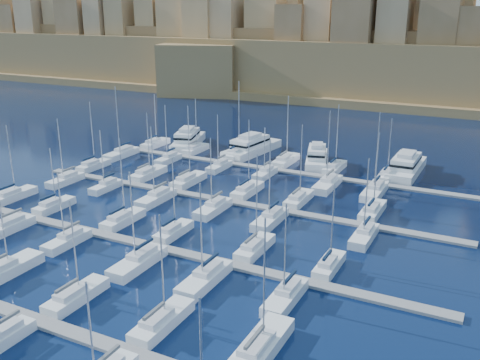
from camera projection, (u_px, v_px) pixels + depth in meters
The scene contains 50 objects.
ground at pixel (199, 221), 88.56m from camera, with size 600.00×600.00×0.00m, color black.
pontoon_near at pixel (42, 322), 59.64m from camera, with size 84.00×2.00×0.40m, color slate.
pontoon_mid_near at pixel (157, 247), 78.32m from camera, with size 84.00×2.00×0.40m, color slate.
pontoon_mid_far at pixel (227, 201), 96.99m from camera, with size 84.00×2.00×0.40m, color slate.
pontoon_far at pixel (275, 170), 115.67m from camera, with size 84.00×2.00×0.40m, color slate.
sailboat_2 at pixel (5, 270), 70.26m from camera, with size 3.16×10.53×16.05m.
sailboat_3 at pixel (76, 296), 64.04m from camera, with size 2.70×8.99×13.01m.
sailboat_4 at pixel (162, 321), 58.88m from camera, with size 2.78×9.28×13.48m.
sailboat_5 at pixel (261, 347), 54.43m from camera, with size 3.20×10.67×14.98m.
sailboat_9 at pixel (2, 339), 55.83m from camera, with size 2.28×7.60×11.59m.
sailboat_12 at pixel (13, 196), 98.18m from camera, with size 2.74×9.14×14.05m.
sailboat_13 at pixel (54, 206), 93.18m from camera, with size 2.42×8.08×11.27m.
sailboat_14 at pixel (123, 219), 87.15m from camera, with size 2.65×8.83×14.45m.
sailboat_15 at pixel (173, 231), 82.51m from camera, with size 2.43×8.08×12.66m.
sailboat_16 at pixel (255, 248), 76.94m from camera, with size 2.66×8.88×14.80m.
sailboat_17 at pixel (329, 265), 71.73m from camera, with size 2.39×7.97×12.51m.
sailboat_19 at pixel (7, 227), 83.92m from camera, with size 2.85×9.50×15.23m.
sailboat_20 at pixel (67, 241), 79.29m from camera, with size 2.47×8.22×11.70m.
sailboat_21 at pixel (138, 262), 72.65m from camera, with size 3.01×10.03×14.01m.
sailboat_22 at pixel (205, 278), 68.21m from camera, with size 2.98×9.93×14.04m.
sailboat_23 at pixel (285, 297), 63.92m from camera, with size 2.70×9.01×13.15m.
sailboat_24 at pixel (93, 166), 116.71m from camera, with size 2.59×8.62×14.87m.
sailboat_25 at pixel (148, 174), 111.05m from camera, with size 2.92×9.74×13.75m.
sailboat_26 at pixel (188, 180), 106.79m from camera, with size 2.91×9.69×15.95m.
sailboat_27 at pixel (247, 190), 100.95m from camera, with size 2.78×9.27×14.52m.
sailboat_28 at pixel (299, 199), 96.39m from camera, with size 2.71×9.03×14.59m.
sailboat_29 at pixel (372, 211), 90.84m from camera, with size 2.82×9.39×14.55m.
sailboat_30 at pixel (66, 180), 107.05m from camera, with size 2.56×8.54×13.59m.
sailboat_31 at pixel (106, 187), 103.18m from camera, with size 2.28×7.60×12.25m.
sailboat_32 at pixel (156, 198), 97.04m from camera, with size 2.85×9.49×14.36m.
sailboat_33 at pixel (213, 208), 92.06m from camera, with size 2.78×9.27×13.53m.
sailboat_34 at pixel (270, 219), 87.30m from camera, with size 2.87×9.57×14.63m.
sailboat_35 at pixel (364, 236), 81.01m from camera, with size 2.65×8.85×13.31m.
sailboat_36 at pixel (155, 144), 135.44m from camera, with size 2.80×9.32×13.51m.
sailboat_37 at pixel (195, 149), 130.07m from camera, with size 2.66×8.87×13.31m.
sailboat_38 at pixel (238, 153), 126.18m from camera, with size 3.28×10.94×17.98m.
sailboat_39 at pixel (286, 160), 120.52m from camera, with size 3.02×10.08×15.63m.
sailboat_40 at pixel (335, 168), 115.24m from camera, with size 2.79×9.29×14.64m.
sailboat_41 at pixel (387, 175), 110.08m from camera, with size 2.54×8.45×12.85m.
sailboat_42 at pixel (122, 153), 126.24m from camera, with size 3.07×10.24×16.90m.
sailboat_43 at pixel (168, 159), 121.82m from camera, with size 2.40×7.98×13.55m.
sailboat_44 at pixel (219, 166), 116.11m from camera, with size 2.41×8.04×12.52m.
sailboat_45 at pixel (265, 173), 111.35m from camera, with size 2.45×8.17×10.86m.
sailboat_46 at pixel (327, 184), 104.48m from camera, with size 3.11×10.37×15.67m.
sailboat_47 at pixel (375, 191), 100.46m from camera, with size 3.15×10.49×16.17m.
motor_yacht_a at pixel (188, 139), 135.59m from camera, with size 9.98×17.79×5.25m.
motor_yacht_b at pixel (251, 146), 128.73m from camera, with size 7.96×19.25×5.25m.
motor_yacht_c at pixel (317, 157), 119.70m from camera, with size 8.40×15.27×5.25m.
motor_yacht_d at pixel (406, 166), 112.76m from camera, with size 5.64×18.01×5.25m.
fortified_city at pixel (396, 56), 215.90m from camera, with size 460.00×108.95×59.52m.
Camera 1 is at (43.11, -70.26, 33.76)m, focal length 40.00 mm.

